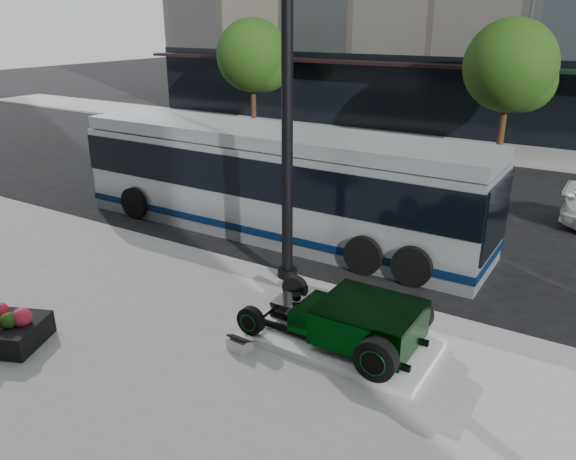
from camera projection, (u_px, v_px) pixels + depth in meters
The scene contains 8 objects.
ground at pixel (343, 253), 14.65m from camera, with size 120.00×120.00×0.00m, color black.
sidewalk_far at pixel (480, 150), 25.75m from camera, with size 70.00×4.00×0.12m, color gray.
street_trees at pixel (514, 69), 23.13m from camera, with size 29.80×3.80×5.70m.
display_plinth at pixel (340, 340), 10.31m from camera, with size 3.40×1.80×0.15m, color silver.
hot_rod at pixel (358, 321), 9.97m from camera, with size 3.22×2.00×0.81m.
info_plaque at pixel (240, 343), 10.11m from camera, with size 0.42×0.32×0.31m.
lamppost at pixel (287, 113), 11.70m from camera, with size 0.45×0.45×8.16m.
transit_bus at pixel (274, 181), 15.65m from camera, with size 12.12×2.88×2.92m.
Camera 1 is at (5.90, -12.22, 5.73)m, focal length 35.00 mm.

